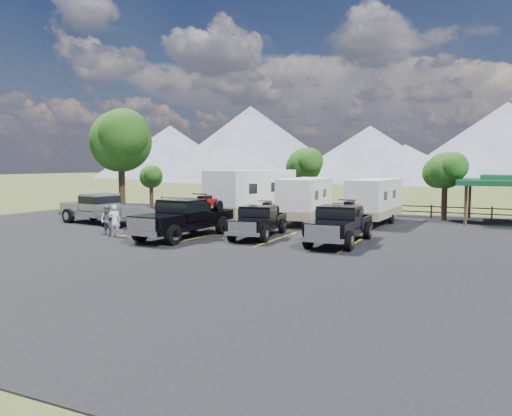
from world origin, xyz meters
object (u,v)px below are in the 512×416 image
at_px(trailer_left, 253,194).
at_px(pickup_silver, 101,208).
at_px(trailer_center, 306,200).
at_px(person_b, 107,220).
at_px(rig_left, 185,217).
at_px(rig_right, 340,223).
at_px(pavilion, 510,182).
at_px(trailer_right, 375,200).
at_px(tree_big_nw, 121,141).
at_px(rig_center, 259,220).
at_px(person_a, 115,221).

height_order(trailer_left, pickup_silver, trailer_left).
relative_size(trailer_center, person_b, 5.11).
bearing_deg(rig_left, rig_right, 15.54).
relative_size(pavilion, trailer_right, 0.74).
relative_size(trailer_left, trailer_right, 1.20).
distance_m(trailer_center, person_b, 12.83).
bearing_deg(trailer_center, tree_big_nw, -176.25).
distance_m(tree_big_nw, person_b, 10.88).
height_order(trailer_left, person_b, trailer_left).
bearing_deg(trailer_center, rig_center, -97.11).
bearing_deg(pavilion, person_b, -141.21).
bearing_deg(rig_right, tree_big_nw, 163.65).
height_order(tree_big_nw, pickup_silver, tree_big_nw).
height_order(rig_left, rig_center, rig_left).
bearing_deg(tree_big_nw, person_a, -51.50).
bearing_deg(rig_right, person_a, -166.20).
relative_size(rig_right, person_b, 3.75).
bearing_deg(rig_left, pavilion, 46.17).
bearing_deg(person_b, person_a, -9.14).
height_order(tree_big_nw, rig_left, tree_big_nw).
bearing_deg(trailer_left, pavilion, 25.79).
xyz_separation_m(pavilion, person_a, (-19.24, -15.91, -1.89)).
bearing_deg(trailer_left, rig_center, -55.36).
height_order(pavilion, person_a, pavilion).
bearing_deg(rig_center, tree_big_nw, 152.58).
relative_size(rig_center, trailer_left, 0.58).
relative_size(tree_big_nw, person_a, 4.57).
bearing_deg(trailer_left, person_b, -104.64).
xyz_separation_m(tree_big_nw, person_b, (5.79, -7.91, -4.72)).
bearing_deg(trailer_center, trailer_left, 175.48).
xyz_separation_m(pavilion, trailer_right, (-7.93, -3.84, -1.23)).
xyz_separation_m(tree_big_nw, rig_center, (13.35, -4.62, -4.66)).
height_order(pavilion, trailer_left, trailer_left).
xyz_separation_m(tree_big_nw, person_a, (6.31, -7.93, -4.70)).
relative_size(trailer_center, trailer_right, 1.02).
xyz_separation_m(rig_left, pickup_silver, (-8.32, 2.71, -0.07)).
height_order(pickup_silver, person_a, pickup_silver).
height_order(rig_right, person_a, rig_right).
height_order(trailer_right, person_b, trailer_right).
xyz_separation_m(trailer_left, person_b, (-3.82, -10.14, -0.98)).
bearing_deg(trailer_left, pickup_silver, -136.91).
distance_m(rig_left, pickup_silver, 8.75).
distance_m(pickup_silver, person_a, 6.26).
relative_size(pavilion, rig_center, 1.07).
xyz_separation_m(pavilion, rig_center, (-12.20, -12.60, -1.85)).
relative_size(person_a, person_b, 1.02).
bearing_deg(person_b, trailer_center, 46.78).
height_order(tree_big_nw, trailer_center, tree_big_nw).
height_order(trailer_right, pickup_silver, trailer_right).
height_order(trailer_left, trailer_center, trailer_left).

